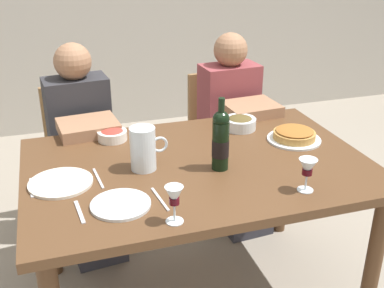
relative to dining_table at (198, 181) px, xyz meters
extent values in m
cube|color=brown|center=(0.00, 0.00, 0.07)|extent=(1.50, 1.00, 0.04)
cylinder|color=brown|center=(0.67, -0.42, -0.31)|extent=(0.07, 0.07, 0.72)
cylinder|color=brown|center=(-0.67, 0.42, -0.31)|extent=(0.07, 0.07, 0.72)
cylinder|color=brown|center=(0.67, 0.42, -0.31)|extent=(0.07, 0.07, 0.72)
cylinder|color=black|center=(0.07, -0.08, 0.20)|extent=(0.07, 0.07, 0.21)
sphere|color=black|center=(0.07, -0.08, 0.32)|extent=(0.07, 0.07, 0.07)
cylinder|color=black|center=(0.07, -0.08, 0.37)|extent=(0.03, 0.03, 0.08)
cylinder|color=black|center=(0.07, -0.08, 0.19)|extent=(0.07, 0.07, 0.07)
cylinder|color=silver|center=(-0.24, 0.02, 0.19)|extent=(0.11, 0.11, 0.19)
cylinder|color=silver|center=(-0.24, 0.02, 0.15)|extent=(0.10, 0.10, 0.11)
torus|color=silver|center=(-0.17, 0.02, 0.20)|extent=(0.07, 0.01, 0.07)
cylinder|color=silver|center=(0.52, 0.09, 0.10)|extent=(0.26, 0.26, 0.01)
cylinder|color=#C18E47|center=(0.52, 0.09, 0.12)|extent=(0.20, 0.20, 0.03)
ellipsoid|color=#9E6028|center=(0.52, 0.09, 0.14)|extent=(0.18, 0.18, 0.02)
cylinder|color=white|center=(-0.32, 0.36, 0.12)|extent=(0.14, 0.14, 0.05)
ellipsoid|color=#B2382D|center=(-0.32, 0.36, 0.13)|extent=(0.12, 0.12, 0.03)
cylinder|color=silver|center=(0.33, 0.31, 0.12)|extent=(0.16, 0.16, 0.06)
ellipsoid|color=brown|center=(0.33, 0.31, 0.14)|extent=(0.13, 0.13, 0.04)
cylinder|color=silver|center=(-0.22, -0.42, 0.09)|extent=(0.06, 0.06, 0.00)
cylinder|color=silver|center=(-0.22, -0.42, 0.13)|extent=(0.01, 0.01, 0.07)
cone|color=silver|center=(-0.22, -0.42, 0.20)|extent=(0.07, 0.07, 0.07)
cylinder|color=#470A14|center=(-0.22, -0.42, 0.18)|extent=(0.04, 0.04, 0.02)
cylinder|color=silver|center=(0.33, -0.36, 0.09)|extent=(0.06, 0.06, 0.00)
cylinder|color=silver|center=(0.33, -0.36, 0.13)|extent=(0.01, 0.01, 0.06)
cone|color=silver|center=(0.33, -0.36, 0.19)|extent=(0.07, 0.07, 0.07)
cylinder|color=#470A14|center=(0.33, -0.36, 0.18)|extent=(0.04, 0.04, 0.02)
cylinder|color=silver|center=(-0.59, -0.02, 0.10)|extent=(0.26, 0.26, 0.01)
cylinder|color=silver|center=(-0.39, -0.26, 0.10)|extent=(0.23, 0.23, 0.01)
cube|color=silver|center=(-0.70, -0.02, 0.09)|extent=(0.02, 0.16, 0.00)
cube|color=silver|center=(-0.44, -0.02, 0.09)|extent=(0.03, 0.18, 0.00)
cube|color=silver|center=(-0.24, -0.26, 0.09)|extent=(0.03, 0.18, 0.00)
cube|color=silver|center=(-0.54, -0.26, 0.09)|extent=(0.03, 0.16, 0.00)
cube|color=olive|center=(-0.45, 0.81, -0.21)|extent=(0.44, 0.44, 0.02)
cube|color=olive|center=(-0.47, 0.99, 0.00)|extent=(0.36, 0.07, 0.40)
cylinder|color=olive|center=(-0.60, 0.62, -0.44)|extent=(0.04, 0.04, 0.45)
cylinder|color=olive|center=(-0.26, 0.66, -0.44)|extent=(0.04, 0.04, 0.45)
cylinder|color=olive|center=(-0.64, 0.96, -0.44)|extent=(0.04, 0.04, 0.45)
cylinder|color=olive|center=(-0.30, 0.99, -0.44)|extent=(0.04, 0.04, 0.45)
cube|color=#2D2D33|center=(-0.45, 0.77, 0.05)|extent=(0.36, 0.23, 0.50)
sphere|color=#9E7051|center=(-0.45, 0.77, 0.39)|extent=(0.20, 0.20, 0.20)
cube|color=#33333D|center=(-0.43, 0.58, -0.20)|extent=(0.34, 0.41, 0.14)
cube|color=#33333D|center=(-0.42, 0.43, -0.47)|extent=(0.28, 0.15, 0.40)
cube|color=#9E7051|center=(-0.42, 0.49, 0.12)|extent=(0.31, 0.27, 0.06)
cube|color=olive|center=(0.45, 0.81, -0.21)|extent=(0.43, 0.43, 0.02)
cube|color=olive|center=(0.44, 1.00, 0.00)|extent=(0.36, 0.06, 0.40)
cylinder|color=olive|center=(0.29, 0.63, -0.44)|extent=(0.04, 0.04, 0.45)
cylinder|color=olive|center=(0.63, 0.65, -0.44)|extent=(0.04, 0.04, 0.45)
cylinder|color=olive|center=(0.27, 0.97, -0.44)|extent=(0.04, 0.04, 0.45)
cylinder|color=olive|center=(0.61, 0.99, -0.44)|extent=(0.04, 0.04, 0.45)
cube|color=#8E3D42|center=(0.45, 0.77, 0.05)|extent=(0.35, 0.22, 0.50)
sphere|color=#9E7051|center=(0.45, 0.77, 0.39)|extent=(0.20, 0.20, 0.20)
cube|color=#33333D|center=(0.46, 0.58, -0.20)|extent=(0.33, 0.40, 0.14)
cube|color=#33333D|center=(0.47, 0.43, -0.47)|extent=(0.28, 0.14, 0.40)
cube|color=#9E7051|center=(0.47, 0.49, 0.12)|extent=(0.31, 0.26, 0.06)
camera|label=1|loc=(-0.59, -1.78, 1.02)|focal=44.40mm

